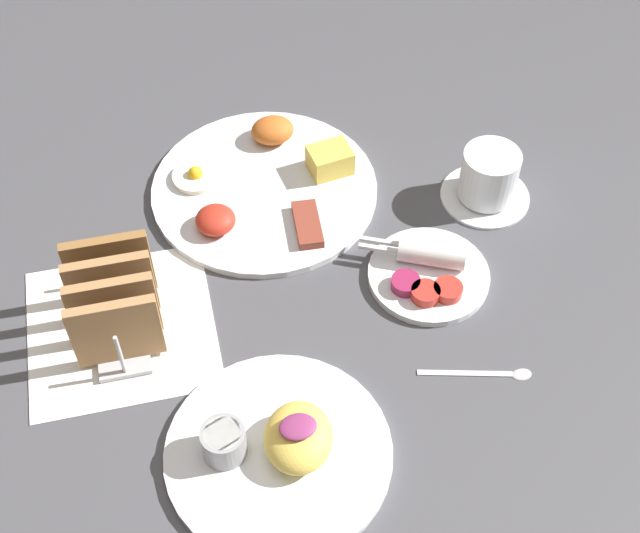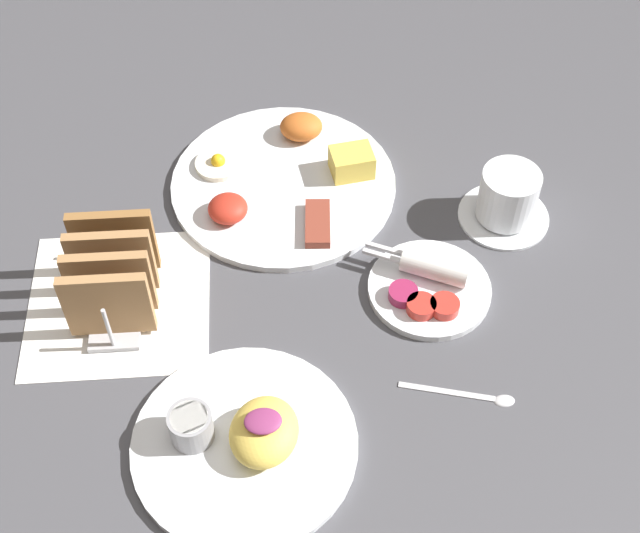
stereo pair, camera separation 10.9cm
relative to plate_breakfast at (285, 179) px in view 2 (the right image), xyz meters
The scene contains 8 objects.
ground_plane 0.19m from the plate_breakfast, 95.92° to the right, with size 3.00×3.00×0.00m, color #47474C.
napkin_flat 0.28m from the plate_breakfast, 138.75° to the right, with size 0.22×0.22×0.00m.
plate_breakfast is the anchor object (origin of this frame).
plate_condiments 0.26m from the plate_breakfast, 49.42° to the right, with size 0.16×0.15×0.04m.
plate_foreground 0.40m from the plate_breakfast, 98.86° to the right, with size 0.25×0.25×0.06m.
toast_rack 0.29m from the plate_breakfast, 138.75° to the right, with size 0.10×0.15×0.10m.
coffee_cup 0.30m from the plate_breakfast, 15.77° to the right, with size 0.12×0.12×0.08m.
teaspoon 0.40m from the plate_breakfast, 60.29° to the right, with size 0.13×0.04×0.01m.
Camera 2 is at (0.01, -0.67, 0.87)m, focal length 50.00 mm.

